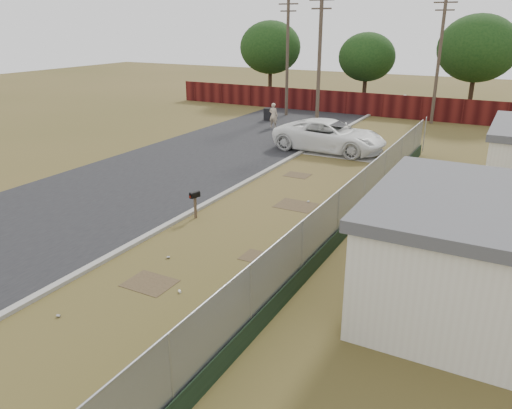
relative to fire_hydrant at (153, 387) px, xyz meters
The scene contains 12 objects.
ground 9.07m from the fire_hydrant, 105.41° to the left, with size 120.00×120.00×0.00m, color brown.
street 19.13m from the fire_hydrant, 118.63° to the left, with size 15.10×60.00×0.12m.
chainlink_fence 9.80m from the fire_hydrant, 85.83° to the left, with size 0.10×27.06×2.02m.
privacy_fence 34.78m from the fire_hydrant, 103.99° to the left, with size 30.00×0.12×1.80m, color #4E1310.
utility_poles 30.34m from the fire_hydrant, 101.67° to the left, with size 12.60×8.24×9.00m.
horizon_trees 32.61m from the fire_hydrant, 92.78° to the left, with size 33.32×31.94×7.78m.
fire_hydrant is the anchor object (origin of this frame).
mailbox 9.97m from the fire_hydrant, 119.97° to the left, with size 0.27×0.47×1.08m.
pickup_truck 21.61m from the fire_hydrant, 101.15° to the left, with size 2.99×6.49×1.80m, color white.
pedestrian 27.58m from the fire_hydrant, 111.41° to the left, with size 0.65×0.43×1.78m, color #C2AB8E.
trash_bin 30.40m from the fire_hydrant, 112.62° to the left, with size 0.70×0.70×0.94m.
scattered_litter 6.70m from the fire_hydrant, 112.39° to the left, with size 3.29×11.19×0.07m.
Camera 1 is at (7.98, -14.82, 7.15)m, focal length 35.00 mm.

